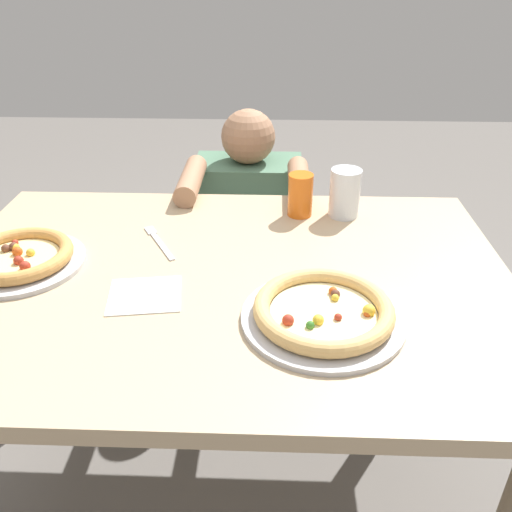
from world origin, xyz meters
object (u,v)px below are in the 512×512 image
Objects in this scene: fork at (158,241)px; drink_cup_colored at (300,195)px; pizza_far at (19,258)px; water_cup_clear at (345,192)px; pizza_near at (323,312)px; diner_seated at (249,245)px.

drink_cup_colored is at bearing 25.35° from fork.
pizza_far is 0.88m from water_cup_clear.
pizza_far is at bearing 164.73° from pizza_near.
diner_seated reaches higher than fork.
pizza_near is at bearing -77.46° from diner_seated.
fork is (-0.41, 0.33, -0.02)m from pizza_near.
drink_cup_colored is 0.13× the size of diner_seated.
pizza_near is 0.51m from drink_cup_colored.
drink_cup_colored is at bearing 93.50° from pizza_near.
pizza_near is at bearing -15.27° from pizza_far.
pizza_near is 0.98m from diner_seated.
pizza_far is at bearing -159.07° from water_cup_clear.
pizza_far is 2.23× the size of water_cup_clear.
fork is at bearing -154.65° from drink_cup_colored.
water_cup_clear is 0.54m from fork.
water_cup_clear is (0.82, 0.31, 0.05)m from pizza_far.
pizza_near is 2.76× the size of drink_cup_colored.
pizza_near is 0.75m from pizza_far.
drink_cup_colored is at bearing -179.37° from water_cup_clear.
water_cup_clear is at bearing 20.93° from pizza_far.
pizza_near is at bearing -100.54° from water_cup_clear.
pizza_near is 1.10× the size of pizza_far.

